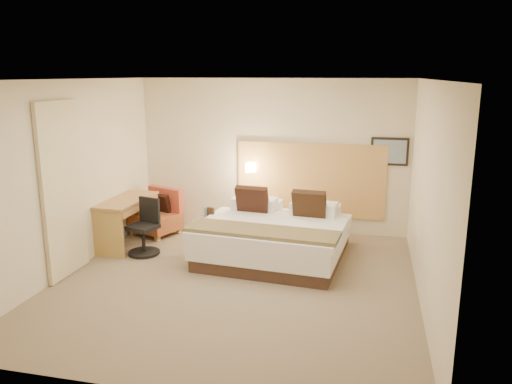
% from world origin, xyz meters
% --- Properties ---
extents(floor, '(4.80, 5.00, 0.02)m').
position_xyz_m(floor, '(0.00, 0.00, -0.01)').
color(floor, '#816F57').
rests_on(floor, ground).
extents(ceiling, '(4.80, 5.00, 0.02)m').
position_xyz_m(ceiling, '(0.00, 0.00, 2.71)').
color(ceiling, silver).
rests_on(ceiling, floor).
extents(wall_back, '(4.80, 0.02, 2.70)m').
position_xyz_m(wall_back, '(0.00, 2.51, 1.35)').
color(wall_back, beige).
rests_on(wall_back, floor).
extents(wall_front, '(4.80, 0.02, 2.70)m').
position_xyz_m(wall_front, '(0.00, -2.51, 1.35)').
color(wall_front, beige).
rests_on(wall_front, floor).
extents(wall_left, '(0.02, 5.00, 2.70)m').
position_xyz_m(wall_left, '(-2.41, 0.00, 1.35)').
color(wall_left, beige).
rests_on(wall_left, floor).
extents(wall_right, '(0.02, 5.00, 2.70)m').
position_xyz_m(wall_right, '(2.41, 0.00, 1.35)').
color(wall_right, beige).
rests_on(wall_right, floor).
extents(headboard_panel, '(2.60, 0.04, 1.30)m').
position_xyz_m(headboard_panel, '(0.70, 2.47, 0.95)').
color(headboard_panel, tan).
rests_on(headboard_panel, wall_back).
extents(art_frame, '(0.62, 0.03, 0.47)m').
position_xyz_m(art_frame, '(2.02, 2.48, 1.50)').
color(art_frame, black).
rests_on(art_frame, wall_back).
extents(art_canvas, '(0.54, 0.01, 0.39)m').
position_xyz_m(art_canvas, '(2.02, 2.46, 1.50)').
color(art_canvas, gray).
rests_on(art_canvas, wall_back).
extents(lamp_arm, '(0.02, 0.12, 0.02)m').
position_xyz_m(lamp_arm, '(-0.35, 2.42, 1.15)').
color(lamp_arm, white).
rests_on(lamp_arm, wall_back).
extents(lamp_shade, '(0.15, 0.15, 0.15)m').
position_xyz_m(lamp_shade, '(-0.35, 2.36, 1.15)').
color(lamp_shade, '#FDEBC5').
rests_on(lamp_shade, wall_back).
extents(curtain, '(0.06, 0.90, 2.42)m').
position_xyz_m(curtain, '(-2.36, -0.25, 1.22)').
color(curtain, beige).
rests_on(curtain, wall_left).
extents(bottle_a, '(0.07, 0.07, 0.18)m').
position_xyz_m(bottle_a, '(-0.83, 1.22, 0.60)').
color(bottle_a, '#85B3CE').
rests_on(bottle_a, side_table).
extents(bottle_b, '(0.07, 0.07, 0.18)m').
position_xyz_m(bottle_b, '(-0.76, 1.25, 0.60)').
color(bottle_b, '#859DCE').
rests_on(bottle_b, side_table).
extents(menu_folder, '(0.13, 0.08, 0.20)m').
position_xyz_m(menu_folder, '(-0.72, 1.16, 0.61)').
color(menu_folder, '#3A2618').
rests_on(menu_folder, side_table).
extents(bed, '(2.28, 2.24, 1.04)m').
position_xyz_m(bed, '(0.34, 1.09, 0.34)').
color(bed, '#3C271E').
rests_on(bed, floor).
extents(lounge_chair, '(0.94, 0.89, 0.80)m').
position_xyz_m(lounge_chair, '(-1.90, 1.76, 0.32)').
color(lounge_chair, tan).
rests_on(lounge_chair, floor).
extents(side_table, '(0.57, 0.57, 0.51)m').
position_xyz_m(side_table, '(-0.78, 1.20, 0.28)').
color(side_table, white).
rests_on(side_table, floor).
extents(desk, '(0.62, 1.28, 0.79)m').
position_xyz_m(desk, '(-2.11, 1.06, 0.62)').
color(desk, '#AF7B44').
rests_on(desk, floor).
extents(desk_chair, '(0.60, 0.60, 0.87)m').
position_xyz_m(desk_chair, '(-1.67, 0.77, 0.36)').
color(desk_chair, black).
rests_on(desk_chair, floor).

